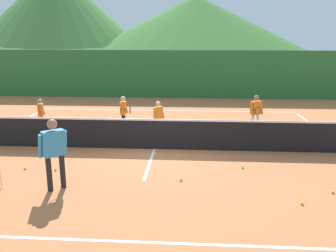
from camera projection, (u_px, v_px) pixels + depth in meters
The scene contains 21 objects.
ground_plane at pixel (154, 149), 11.32m from camera, with size 120.00×120.00×0.00m, color #C67042.
line_baseline_near at pixel (123, 241), 6.25m from camera, with size 11.91×0.08×0.01m, color white.
line_baseline_far at pixel (168, 110), 17.09m from camera, with size 11.91×0.08×0.01m, color white.
line_service_center at pixel (154, 149), 11.32m from camera, with size 0.08×5.11×0.01m, color white.
tennis_net at pixel (154, 134), 11.20m from camera, with size 11.88×0.08×1.05m.
instructor at pixel (54, 148), 8.14m from camera, with size 0.64×0.77×1.67m.
student_0 at pixel (41, 112), 13.15m from camera, with size 0.30×0.51×1.24m.
student_1 at pixel (124, 110), 13.34m from camera, with size 0.40×0.62×1.30m.
student_2 at pixel (158, 115), 12.65m from camera, with size 0.38×0.49×1.24m.
student_3 at pixel (256, 110), 13.08m from camera, with size 0.54×0.68×1.37m.
tennis_ball_0 at pixel (56, 169), 9.50m from camera, with size 0.07×0.07×0.07m, color yellow.
tennis_ball_2 at pixel (333, 192), 8.14m from camera, with size 0.07×0.07×0.07m, color yellow.
tennis_ball_3 at pixel (25, 168), 9.60m from camera, with size 0.07×0.07×0.07m, color yellow.
tennis_ball_4 at pixel (155, 154), 10.77m from camera, with size 0.07×0.07×0.07m, color yellow.
tennis_ball_5 at pixel (302, 203), 7.60m from camera, with size 0.07×0.07×0.07m, color yellow.
tennis_ball_8 at pixel (181, 180), 8.84m from camera, with size 0.07×0.07×0.07m, color yellow.
tennis_ball_10 at pixel (243, 167), 9.67m from camera, with size 0.07×0.07×0.07m, color yellow.
windscreen_fence at pixel (172, 74), 20.24m from camera, with size 26.19×0.08×2.67m, color #286B33.
hill_0 at pixel (196, 23), 81.57m from camera, with size 49.81×49.81×12.11m, color #38702D.
hill_1 at pixel (57, 9), 81.24m from camera, with size 39.90×39.90×18.41m, color #427A38.
hill_2 at pixel (58, 25), 84.16m from camera, with size 46.07×46.07×11.36m, color #427A38.
Camera 1 is at (1.15, -10.74, 3.48)m, focal length 38.49 mm.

